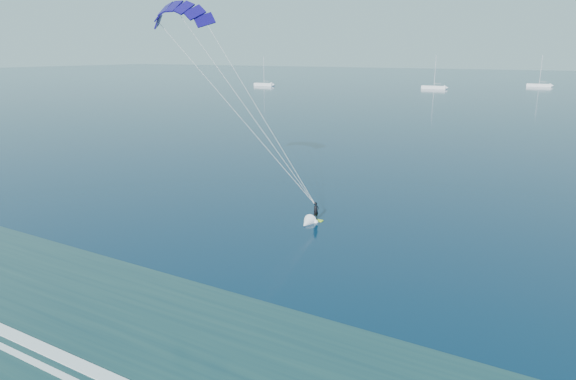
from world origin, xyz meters
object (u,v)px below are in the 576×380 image
(sailboat_0, at_px, (264,84))
(sailboat_1, at_px, (434,87))
(kitesurfer_rig, at_px, (243,103))
(sailboat_2, at_px, (539,85))

(sailboat_0, distance_m, sailboat_1, 68.97)
(sailboat_0, bearing_deg, kitesurfer_rig, -57.46)
(kitesurfer_rig, xyz_separation_m, sailboat_0, (-94.93, 148.79, -9.00))
(sailboat_2, bearing_deg, sailboat_0, -152.11)
(sailboat_0, relative_size, sailboat_2, 0.96)
(kitesurfer_rig, distance_m, sailboat_2, 202.15)
(kitesurfer_rig, height_order, sailboat_2, kitesurfer_rig)
(sailboat_0, xyz_separation_m, sailboat_1, (66.54, 18.17, 0.01))
(sailboat_1, distance_m, sailboat_2, 48.56)
(sailboat_0, height_order, sailboat_2, sailboat_2)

